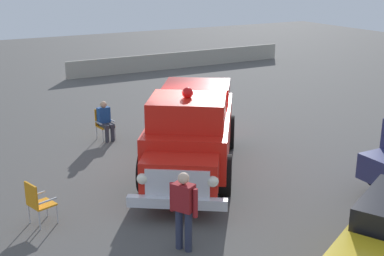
# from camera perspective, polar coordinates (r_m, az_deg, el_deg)

# --- Properties ---
(ground_plane) EXTENTS (60.00, 60.00, 0.00)m
(ground_plane) POSITION_cam_1_polar(r_m,az_deg,el_deg) (14.92, -1.18, -4.10)
(ground_plane) COLOR #514F4C
(vintage_fire_truck) EXTENTS (5.15, 6.14, 2.59)m
(vintage_fire_truck) POSITION_cam_1_polar(r_m,az_deg,el_deg) (14.16, -0.09, -0.16)
(vintage_fire_truck) COLOR black
(vintage_fire_truck) RESTS_ON ground
(lawn_chair_near_truck) EXTENTS (0.58, 0.57, 1.02)m
(lawn_chair_near_truck) POSITION_cam_1_polar(r_m,az_deg,el_deg) (17.22, -9.76, 0.70)
(lawn_chair_near_truck) COLOR #B7BABF
(lawn_chair_near_truck) RESTS_ON ground
(lawn_chair_by_car) EXTENTS (0.62, 0.62, 1.02)m
(lawn_chair_by_car) POSITION_cam_1_polar(r_m,az_deg,el_deg) (11.87, -16.77, -7.68)
(lawn_chair_by_car) COLOR #B7BABF
(lawn_chair_by_car) RESTS_ON ground
(spectator_seated) EXTENTS (0.45, 0.58, 1.29)m
(spectator_seated) POSITION_cam_1_polar(r_m,az_deg,el_deg) (17.08, -9.57, 0.95)
(spectator_seated) COLOR #383842
(spectator_seated) RESTS_ON ground
(spectator_standing) EXTENTS (0.43, 0.61, 1.68)m
(spectator_standing) POSITION_cam_1_polar(r_m,az_deg,el_deg) (10.28, -0.93, -8.64)
(spectator_standing) COLOR #2D334C
(spectator_standing) RESTS_ON ground
(background_fence) EXTENTS (13.10, 0.12, 0.90)m
(background_fence) POSITION_cam_1_polar(r_m,az_deg,el_deg) (29.18, -1.24, 7.54)
(background_fence) COLOR #A8A393
(background_fence) RESTS_ON ground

